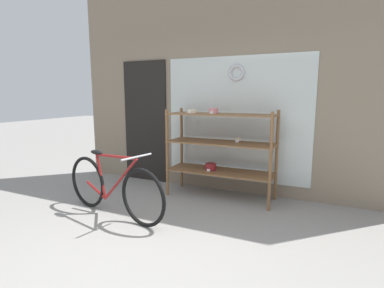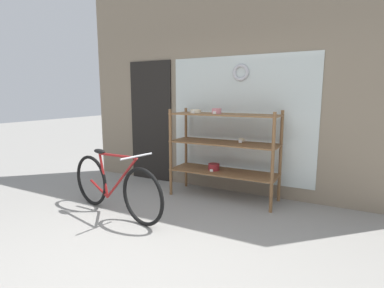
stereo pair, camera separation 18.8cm
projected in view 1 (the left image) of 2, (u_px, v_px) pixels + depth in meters
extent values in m
plane|color=gray|center=(130.00, 270.00, 2.64)|extent=(30.00, 30.00, 0.00)
cube|color=gray|center=(225.00, 76.00, 4.62)|extent=(5.30, 0.08, 3.63)
cube|color=silver|center=(236.00, 119.00, 4.60)|extent=(2.26, 0.02, 1.90)
cube|color=black|center=(145.00, 122.00, 5.29)|extent=(0.84, 0.03, 2.10)
torus|color=#B7B7BC|center=(237.00, 73.00, 4.47)|extent=(0.26, 0.06, 0.26)
cylinder|color=brown|center=(167.00, 153.00, 4.51)|extent=(0.04, 0.04, 1.31)
cylinder|color=brown|center=(270.00, 162.00, 3.87)|extent=(0.04, 0.04, 1.31)
cylinder|color=brown|center=(182.00, 148.00, 4.94)|extent=(0.04, 0.04, 1.31)
cylinder|color=brown|center=(277.00, 156.00, 4.31)|extent=(0.04, 0.04, 1.31)
cube|color=brown|center=(220.00, 171.00, 4.45)|extent=(1.58, 0.53, 0.02)
cube|color=brown|center=(221.00, 143.00, 4.38)|extent=(1.58, 0.53, 0.02)
cube|color=brown|center=(221.00, 114.00, 4.31)|extent=(1.58, 0.53, 0.02)
ellipsoid|color=beige|center=(238.00, 140.00, 4.38)|extent=(0.10, 0.08, 0.07)
cube|color=white|center=(237.00, 141.00, 4.33)|extent=(0.05, 0.00, 0.04)
cylinder|color=maroon|center=(211.00, 167.00, 4.49)|extent=(0.17, 0.17, 0.10)
cube|color=white|center=(208.00, 170.00, 4.42)|extent=(0.05, 0.00, 0.04)
cylinder|color=pink|center=(213.00, 111.00, 4.37)|extent=(0.14, 0.14, 0.08)
cube|color=white|center=(211.00, 112.00, 4.30)|extent=(0.05, 0.00, 0.04)
cylinder|color=beige|center=(192.00, 111.00, 4.51)|extent=(0.16, 0.16, 0.05)
cube|color=white|center=(190.00, 112.00, 4.43)|extent=(0.05, 0.00, 0.04)
torus|color=black|center=(87.00, 182.00, 4.08)|extent=(0.69, 0.18, 0.70)
torus|color=black|center=(143.00, 198.00, 3.45)|extent=(0.69, 0.18, 0.70)
cylinder|color=maroon|center=(120.00, 180.00, 3.66)|extent=(0.63, 0.16, 0.63)
cylinder|color=maroon|center=(116.00, 156.00, 3.65)|extent=(0.74, 0.18, 0.07)
cylinder|color=maroon|center=(101.00, 177.00, 3.88)|extent=(0.17, 0.06, 0.57)
cylinder|color=maroon|center=(96.00, 190.00, 3.98)|extent=(0.38, 0.11, 0.19)
ellipsoid|color=black|center=(97.00, 152.00, 3.87)|extent=(0.23, 0.13, 0.06)
cylinder|color=#B2B2B7|center=(137.00, 157.00, 3.43)|extent=(0.12, 0.46, 0.02)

